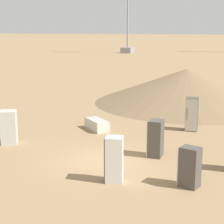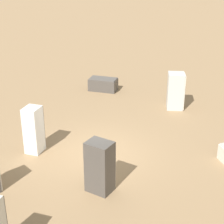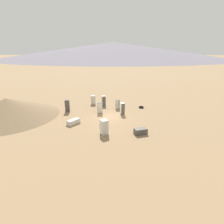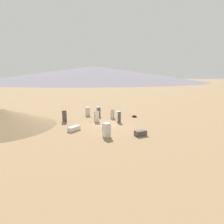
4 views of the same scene
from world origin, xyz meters
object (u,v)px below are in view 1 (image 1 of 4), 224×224
at_px(power_pylon_1, 128,24).
at_px(discarded_fridge_8, 97,125).
at_px(discarded_fridge_3, 114,160).
at_px(discarded_fridge_5, 192,114).
at_px(discarded_fridge_2, 189,167).
at_px(discarded_fridge_4, 9,127).
at_px(discarded_fridge_1, 155,138).

xyz_separation_m(power_pylon_1, discarded_fridge_8, (-28.22, 70.30, -6.97)).
height_order(discarded_fridge_3, discarded_fridge_5, discarded_fridge_5).
relative_size(discarded_fridge_2, discarded_fridge_8, 0.81).
height_order(discarded_fridge_2, discarded_fridge_4, discarded_fridge_4).
bearing_deg(discarded_fridge_5, discarded_fridge_8, 12.95).
relative_size(power_pylon_1, discarded_fridge_4, 13.40).
distance_m(discarded_fridge_2, discarded_fridge_5, 8.22).
distance_m(discarded_fridge_2, discarded_fridge_8, 9.00).
xyz_separation_m(power_pylon_1, discarded_fridge_3, (-32.42, 76.85, -6.38)).
bearing_deg(discarded_fridge_1, discarded_fridge_3, 167.42).
bearing_deg(power_pylon_1, discarded_fridge_5, 116.05).
xyz_separation_m(discarded_fridge_5, discarded_fridge_8, (5.03, 2.26, -0.66)).
bearing_deg(power_pylon_1, discarded_fridge_4, 108.83).
height_order(discarded_fridge_3, discarded_fridge_8, discarded_fridge_3).
distance_m(power_pylon_1, discarded_fridge_4, 79.16).
distance_m(discarded_fridge_1, discarded_fridge_4, 7.52).
relative_size(power_pylon_1, discarded_fridge_3, 13.01).
distance_m(power_pylon_1, discarded_fridge_5, 76.00).
xyz_separation_m(power_pylon_1, discarded_fridge_2, (-35.14, 76.04, -6.51)).
bearing_deg(discarded_fridge_4, discarded_fridge_1, -22.48).
relative_size(discarded_fridge_5, discarded_fridge_8, 1.02).
distance_m(power_pylon_1, discarded_fridge_2, 84.02).
relative_size(power_pylon_1, discarded_fridge_2, 15.27).
distance_m(discarded_fridge_3, discarded_fridge_5, 8.85).
relative_size(discarded_fridge_3, discarded_fridge_8, 0.95).
height_order(discarded_fridge_1, discarded_fridge_3, discarded_fridge_3).
bearing_deg(discarded_fridge_3, discarded_fridge_1, -25.53).
bearing_deg(discarded_fridge_5, discarded_fridge_2, 92.00).
bearing_deg(discarded_fridge_1, discarded_fridge_2, -145.68).
xyz_separation_m(discarded_fridge_4, discarded_fridge_5, (-7.79, -6.64, 0.09)).
height_order(discarded_fridge_4, discarded_fridge_5, discarded_fridge_5).
bearing_deg(discarded_fridge_4, discarded_fridge_3, -50.31).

